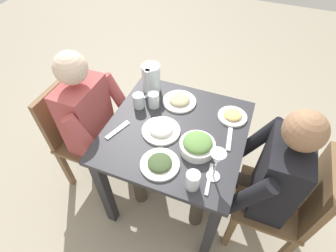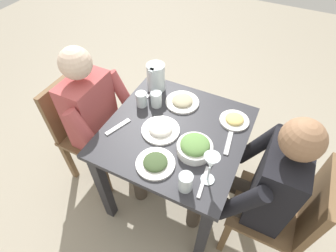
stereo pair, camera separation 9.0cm
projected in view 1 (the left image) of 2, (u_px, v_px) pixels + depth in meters
The scene contains 20 objects.
ground_plane at pixel (174, 192), 2.09m from camera, with size 8.00×8.00×0.00m, color #9E937F.
dining_table at pixel (175, 145), 1.64m from camera, with size 0.80×0.80×0.75m.
chair_near at pixel (287, 202), 1.52m from camera, with size 0.40×0.40×0.86m.
chair_far at pixel (79, 132), 1.88m from camera, with size 0.40×0.40×0.86m.
diner_near at pixel (258, 177), 1.46m from camera, with size 0.48×0.53×1.15m.
diner_far at pixel (100, 126), 1.72m from camera, with size 0.48×0.53×1.15m.
water_pitcher at pixel (151, 78), 1.71m from camera, with size 0.16×0.12×0.19m.
salad_bowl at pixel (197, 145), 1.40m from camera, with size 0.19×0.19×0.09m.
plate_beans at pixel (179, 100), 1.68m from camera, with size 0.21×0.21×0.04m.
plate_fries at pixel (233, 116), 1.59m from camera, with size 0.18×0.18×0.04m.
plate_yoghurt at pixel (161, 129), 1.51m from camera, with size 0.22×0.22×0.05m.
plate_dolmas at pixel (160, 163), 1.35m from camera, with size 0.21×0.21×0.04m.
water_glass_near_right at pixel (154, 100), 1.63m from camera, with size 0.07×0.07×0.10m, color silver.
water_glass_center at pixel (193, 180), 1.24m from camera, with size 0.07×0.07×0.10m, color silver.
water_glass_far_left at pixel (139, 101), 1.63m from camera, with size 0.07×0.07×0.09m, color silver.
wine_glass at pixel (217, 160), 1.21m from camera, with size 0.08×0.08×0.20m.
fork_near at pixel (118, 130), 1.52m from camera, with size 0.17×0.03×0.01m, color silver.
knife_near at pixel (145, 97), 1.71m from camera, with size 0.18×0.02×0.01m, color silver.
fork_far at pixel (229, 139), 1.48m from camera, with size 0.17×0.03×0.01m, color silver.
knife_far at pixel (209, 179), 1.30m from camera, with size 0.18×0.02×0.01m, color silver.
Camera 1 is at (-0.96, -0.32, 1.90)m, focal length 28.03 mm.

